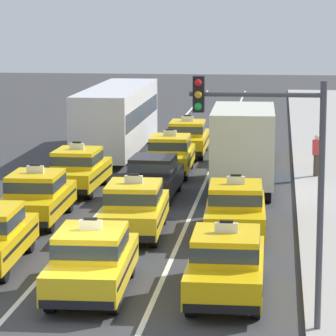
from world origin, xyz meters
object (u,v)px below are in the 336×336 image
Objects in this scene: taxi_left_third at (78,169)px; bus_left_fourth at (117,116)px; taxi_center_fifth at (188,137)px; taxi_center_fourth at (170,154)px; taxi_right_nearest at (226,263)px; sedan_center_third at (153,176)px; pedestrian_near_crosswalk at (317,155)px; taxi_right_fourth at (254,142)px; taxi_center_nearest at (92,260)px; box_truck_right_third at (243,145)px; taxi_center_second at (134,207)px; taxi_right_second at (236,208)px; taxi_left_second at (37,196)px; traffic_light_pole at (276,160)px.

bus_left_fourth is (-0.15, 9.88, 0.94)m from taxi_left_third.
taxi_left_third is 10.09m from taxi_center_fifth.
taxi_right_nearest is at bearing -78.89° from taxi_center_fourth.
sedan_center_third is 2.52× the size of pedestrian_near_crosswalk.
taxi_left_third is at bearing -128.46° from taxi_right_fourth.
taxi_center_nearest is at bearing -90.42° from taxi_center_fifth.
taxi_center_nearest is 17.19m from taxi_center_fourth.
taxi_center_fifth is (3.30, 9.54, 0.00)m from taxi_left_third.
taxi_right_fourth is at bearing 121.08° from pedestrian_near_crosswalk.
taxi_left_third is at bearing -109.09° from taxi_center_fifth.
taxi_left_third and taxi_center_fourth have the same top height.
pedestrian_near_crosswalk is (2.76, 16.58, 0.14)m from taxi_right_nearest.
box_truck_right_third reaches higher than taxi_center_nearest.
taxi_center_fifth is (0.07, 16.27, 0.00)m from taxi_center_second.
box_truck_right_third is (3.16, 14.02, 0.90)m from taxi_center_nearest.
taxi_center_fifth is 3.47m from taxi_right_fourth.
taxi_right_second is at bearing -59.20° from sedan_center_third.
taxi_center_nearest reaches higher than pedestrian_near_crosswalk.
sedan_center_third is at bearing 53.00° from taxi_left_second.
sedan_center_third is 0.95× the size of taxi_center_fifth.
taxi_left_second is 5.47m from sedan_center_third.
taxi_center_second is 1.00× the size of taxi_right_second.
taxi_center_fourth is 5.23m from taxi_right_fourth.
box_truck_right_third is at bearing 68.54° from taxi_center_second.
box_truck_right_third is at bearing -53.83° from bus_left_fourth.
taxi_left_third is at bearing 116.56° from taxi_right_nearest.
taxi_left_third is 17.36m from traffic_light_pole.
traffic_light_pole is (1.10, -23.51, 2.94)m from taxi_right_fourth.
taxi_center_second is at bearing -102.35° from taxi_right_fourth.
taxi_center_second is 1.01× the size of taxi_center_fifth.
taxi_right_fourth is at bearing 51.54° from taxi_left_third.
box_truck_right_third is 7.18m from taxi_right_fourth.
taxi_left_third is 9.91m from pedestrian_near_crosswalk.
box_truck_right_third is 4.08× the size of pedestrian_near_crosswalk.
taxi_left_second is 0.41× the size of bus_left_fourth.
taxi_center_fifth is 0.82× the size of traffic_light_pole.
box_truck_right_third is 1.26× the size of traffic_light_pole.
bus_left_fourth is 2.45× the size of taxi_right_nearest.
taxi_center_nearest is 1.01× the size of taxi_center_fifth.
taxi_center_fifth is 16.31m from taxi_right_second.
pedestrian_near_crosswalk is (6.15, 4.62, 0.17)m from sedan_center_third.
taxi_center_fifth is at bearing 99.80° from traffic_light_pole.
traffic_light_pole reaches higher than taxi_center_fifth.
taxi_left_second is 1.00× the size of taxi_right_second.
taxi_center_second is 2.69× the size of pedestrian_near_crosswalk.
traffic_light_pole is at bearing -80.20° from taxi_center_fifth.
box_truck_right_third reaches higher than taxi_right_fourth.
taxi_left_third reaches higher than pedestrian_near_crosswalk.
taxi_center_nearest is (3.14, -12.97, 0.00)m from taxi_left_third.
taxi_left_second is at bearing -135.83° from box_truck_right_third.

